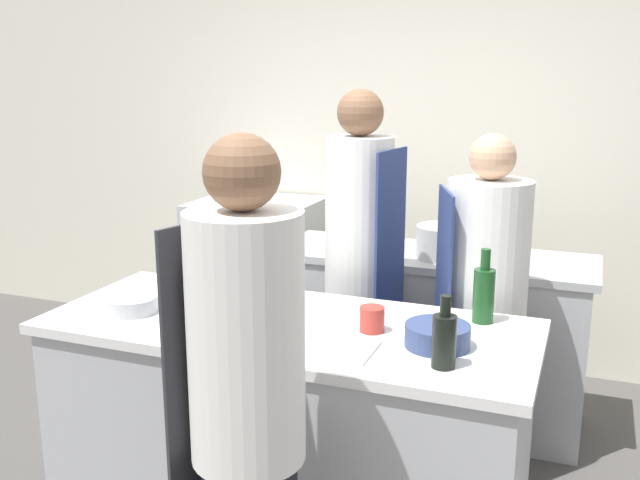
% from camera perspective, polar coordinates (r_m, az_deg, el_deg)
% --- Properties ---
extents(wall_back, '(8.00, 0.06, 2.80)m').
position_cam_1_polar(wall_back, '(4.67, 7.98, 7.38)').
color(wall_back, silver).
rests_on(wall_back, ground_plane).
extents(prep_counter, '(1.91, 0.80, 0.93)m').
position_cam_1_polar(prep_counter, '(2.98, -2.52, -14.95)').
color(prep_counter, '#B7BABC').
rests_on(prep_counter, ground_plane).
extents(pass_counter, '(1.68, 0.60, 0.93)m').
position_cam_1_polar(pass_counter, '(3.99, 8.83, -7.54)').
color(pass_counter, '#B7BABC').
rests_on(pass_counter, ground_plane).
extents(oven_range, '(0.77, 0.69, 1.05)m').
position_cam_1_polar(oven_range, '(4.80, -5.01, -3.05)').
color(oven_range, '#B7BABC').
rests_on(oven_range, ground_plane).
extents(chef_at_prep_near, '(0.37, 0.36, 1.72)m').
position_cam_1_polar(chef_at_prep_near, '(2.13, -5.81, -14.94)').
color(chef_at_prep_near, black).
rests_on(chef_at_prep_near, ground_plane).
extents(chef_at_stove, '(0.35, 0.34, 1.80)m').
position_cam_1_polar(chef_at_stove, '(3.43, 3.13, -2.91)').
color(chef_at_stove, black).
rests_on(chef_at_stove, ground_plane).
extents(chef_at_pass_far, '(0.42, 0.41, 1.62)m').
position_cam_1_polar(chef_at_pass_far, '(3.27, 12.90, -6.07)').
color(chef_at_pass_far, black).
rests_on(chef_at_pass_far, ground_plane).
extents(bottle_olive_oil, '(0.08, 0.08, 0.29)m').
position_cam_1_polar(bottle_olive_oil, '(2.82, 12.97, -4.18)').
color(bottle_olive_oil, '#19471E').
rests_on(bottle_olive_oil, prep_counter).
extents(bottle_vinegar, '(0.08, 0.08, 0.25)m').
position_cam_1_polar(bottle_vinegar, '(2.38, 9.90, -7.82)').
color(bottle_vinegar, black).
rests_on(bottle_vinegar, prep_counter).
extents(bottle_wine, '(0.09, 0.09, 0.26)m').
position_cam_1_polar(bottle_wine, '(2.95, -5.93, -3.38)').
color(bottle_wine, '#2D5175').
rests_on(bottle_wine, prep_counter).
extents(bowl_mixing_large, '(0.21, 0.21, 0.07)m').
position_cam_1_polar(bowl_mixing_large, '(2.73, -9.87, -6.40)').
color(bowl_mixing_large, navy).
rests_on(bowl_mixing_large, prep_counter).
extents(bowl_prep_small, '(0.23, 0.23, 0.08)m').
position_cam_1_polar(bowl_prep_small, '(2.57, 9.37, -7.56)').
color(bowl_prep_small, navy).
rests_on(bowl_prep_small, prep_counter).
extents(bowl_ceramic_blue, '(0.21, 0.21, 0.07)m').
position_cam_1_polar(bowl_ceramic_blue, '(2.99, -14.86, -4.99)').
color(bowl_ceramic_blue, '#B7BABC').
rests_on(bowl_ceramic_blue, prep_counter).
extents(cup, '(0.09, 0.09, 0.10)m').
position_cam_1_polar(cup, '(2.68, 4.19, -6.34)').
color(cup, '#B2382D').
rests_on(cup, prep_counter).
extents(cutting_board, '(0.33, 0.23, 0.01)m').
position_cam_1_polar(cutting_board, '(2.54, 0.68, -8.49)').
color(cutting_board, white).
rests_on(cutting_board, prep_counter).
extents(stockpot, '(0.29, 0.29, 0.17)m').
position_cam_1_polar(stockpot, '(3.76, 9.90, -0.14)').
color(stockpot, '#B7BABC').
rests_on(stockpot, pass_counter).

